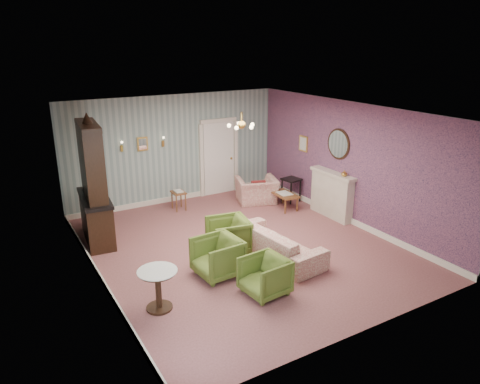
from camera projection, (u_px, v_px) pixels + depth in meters
floor at (241, 247)px, 9.73m from camera, size 7.00×7.00×0.00m
ceiling at (242, 112)px, 8.81m from camera, size 7.00×7.00×0.00m
wall_back at (175, 149)px, 12.13m from camera, size 6.00×0.00×6.00m
wall_front at (367, 247)px, 6.41m from camera, size 6.00×0.00×6.00m
wall_left at (93, 209)px, 7.83m from camera, size 0.00×7.00×7.00m
wall_right at (350, 164)px, 10.71m from camera, size 0.00×7.00×7.00m
wall_right_floral at (349, 164)px, 10.71m from camera, size 0.00×7.00×7.00m
door at (219, 157)px, 12.84m from camera, size 1.12×0.12×2.16m
olive_chair_a at (265, 275)px, 7.83m from camera, size 0.74×0.78×0.75m
olive_chair_b at (217, 255)px, 8.44m from camera, size 0.79×0.84×0.82m
olive_chair_c at (228, 234)px, 9.38m from camera, size 0.88×0.92×0.82m
sofa_chintz at (277, 237)px, 9.18m from camera, size 0.86×2.22×0.85m
wingback_chair at (257, 186)px, 12.25m from camera, size 1.21×0.98×0.92m
dresser at (92, 180)px, 9.66m from camera, size 0.75×1.72×2.78m
fireplace at (332, 194)px, 11.25m from camera, size 0.30×1.40×1.16m
mantel_vase at (344, 173)px, 10.71m from camera, size 0.15×0.15×0.15m
oval_mirror at (338, 144)px, 10.89m from camera, size 0.04×0.76×0.84m
framed_print at (303, 144)px, 12.08m from camera, size 0.04×0.34×0.42m
coffee_table at (284, 201)px, 11.90m from camera, size 0.51×0.85×0.42m
side_table_black at (291, 190)px, 12.37m from camera, size 0.50×0.50×0.66m
pedestal_table at (158, 290)px, 7.39m from camera, size 0.68×0.68×0.72m
nesting_table at (179, 200)px, 11.79m from camera, size 0.33×0.42×0.54m
gilt_mirror_back at (143, 144)px, 11.58m from camera, size 0.28×0.06×0.36m
sconce_left at (122, 147)px, 11.30m from camera, size 0.16×0.12×0.30m
sconce_right at (163, 142)px, 11.83m from camera, size 0.16×0.12×0.30m
chandelier at (242, 126)px, 8.89m from camera, size 0.56×0.56×0.36m
burgundy_cushion at (258, 187)px, 12.10m from camera, size 0.41×0.28×0.39m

